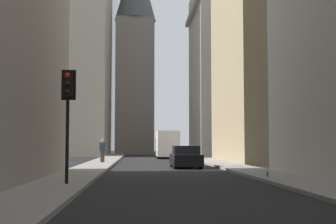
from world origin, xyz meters
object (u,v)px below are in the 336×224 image
(traffic_light_foreground, at_px, (68,99))
(pedestrian, at_px, (102,150))
(discarded_bottle, at_px, (267,174))
(sedan_black, at_px, (186,157))
(delivery_truck, at_px, (167,144))

(traffic_light_foreground, relative_size, pedestrian, 2.34)
(traffic_light_foreground, relative_size, discarded_bottle, 15.13)
(sedan_black, bearing_deg, pedestrian, 44.97)
(delivery_truck, height_order, pedestrian, delivery_truck)
(sedan_black, relative_size, discarded_bottle, 15.93)
(delivery_truck, distance_m, sedan_black, 19.32)
(delivery_truck, height_order, sedan_black, delivery_truck)
(delivery_truck, distance_m, pedestrian, 14.72)
(sedan_black, xyz_separation_m, discarded_bottle, (-9.87, -2.51, -0.42))
(pedestrian, xyz_separation_m, discarded_bottle, (-15.64, -8.27, -0.84))
(delivery_truck, relative_size, pedestrian, 3.70)
(sedan_black, distance_m, discarded_bottle, 10.19)
(pedestrian, height_order, discarded_bottle, pedestrian)
(traffic_light_foreground, bearing_deg, delivery_truck, -9.79)
(sedan_black, height_order, traffic_light_foreground, traffic_light_foreground)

